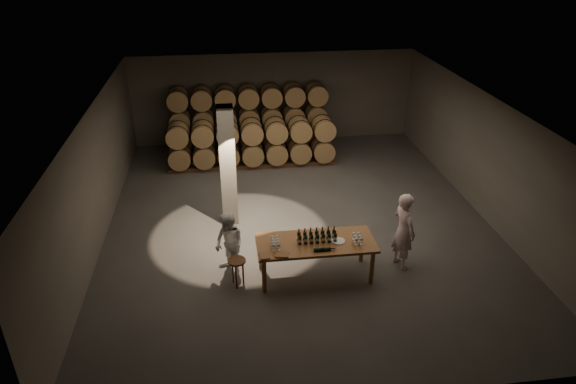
{
  "coord_description": "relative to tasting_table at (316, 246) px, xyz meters",
  "views": [
    {
      "loc": [
        -1.84,
        -11.8,
        6.98
      ],
      "look_at": [
        -0.34,
        -0.44,
        1.1
      ],
      "focal_mm": 32.0,
      "sensor_mm": 36.0,
      "label": 1
    }
  ],
  "objects": [
    {
      "name": "tasting_table",
      "position": [
        0.0,
        0.0,
        0.0
      ],
      "size": [
        2.6,
        1.1,
        0.9
      ],
      "color": "brown",
      "rests_on": "ground"
    },
    {
      "name": "barrel_stack_front",
      "position": [
        -0.96,
        6.3,
        0.03
      ],
      "size": [
        5.48,
        0.95,
        1.57
      ],
      "color": "#54311D",
      "rests_on": "ground"
    },
    {
      "name": "person_woman",
      "position": [
        -1.88,
        0.37,
        -0.04
      ],
      "size": [
        0.9,
        0.93,
        1.52
      ],
      "primitive_type": "imported",
      "rotation": [
        0.0,
        0.0,
        -0.94
      ],
      "color": "white",
      "rests_on": "ground"
    },
    {
      "name": "lying_bottles",
      "position": [
        0.08,
        -0.37,
        0.14
      ],
      "size": [
        0.46,
        0.08,
        0.08
      ],
      "color": "black",
      "rests_on": "tasting_table"
    },
    {
      "name": "barrel_stack_back",
      "position": [
        -0.96,
        7.7,
        0.4
      ],
      "size": [
        5.48,
        0.95,
        2.31
      ],
      "color": "#54311D",
      "rests_on": "ground"
    },
    {
      "name": "plate",
      "position": [
        0.49,
        -0.04,
        0.11
      ],
      "size": [
        0.3,
        0.3,
        0.02
      ],
      "primitive_type": "cylinder",
      "color": "white",
      "rests_on": "tasting_table"
    },
    {
      "name": "notebook_corner",
      "position": [
        -1.16,
        -0.41,
        0.12
      ],
      "size": [
        0.23,
        0.28,
        0.02
      ],
      "primitive_type": "cube",
      "rotation": [
        0.0,
        0.0,
        0.1
      ],
      "color": "brown",
      "rests_on": "tasting_table"
    },
    {
      "name": "glass_cluster_right",
      "position": [
        0.9,
        -0.12,
        0.23
      ],
      "size": [
        0.2,
        0.31,
        0.18
      ],
      "color": "silver",
      "rests_on": "tasting_table"
    },
    {
      "name": "room",
      "position": [
        -1.8,
        2.7,
        0.8
      ],
      "size": [
        12.0,
        12.0,
        12.0
      ],
      "color": "#504D4B",
      "rests_on": "ground"
    },
    {
      "name": "person_man",
      "position": [
        2.04,
        0.15,
        0.13
      ],
      "size": [
        0.64,
        0.78,
        1.86
      ],
      "primitive_type": "imported",
      "rotation": [
        0.0,
        0.0,
        1.89
      ],
      "color": "white",
      "rests_on": "ground"
    },
    {
      "name": "notebook_near",
      "position": [
        -0.79,
        -0.42,
        0.12
      ],
      "size": [
        0.31,
        0.26,
        0.03
      ],
      "primitive_type": "cube",
      "rotation": [
        0.0,
        0.0,
        -0.16
      ],
      "color": "brown",
      "rests_on": "tasting_table"
    },
    {
      "name": "pen",
      "position": [
        -0.71,
        -0.4,
        0.11
      ],
      "size": [
        0.15,
        0.05,
        0.01
      ],
      "primitive_type": "cylinder",
      "rotation": [
        0.0,
        1.57,
        0.28
      ],
      "color": "black",
      "rests_on": "tasting_table"
    },
    {
      "name": "glass_cluster_left",
      "position": [
        -0.9,
        -0.06,
        0.23
      ],
      "size": [
        0.19,
        0.41,
        0.17
      ],
      "color": "silver",
      "rests_on": "tasting_table"
    },
    {
      "name": "bottle_cluster",
      "position": [
        0.03,
        0.03,
        0.21
      ],
      "size": [
        0.86,
        0.23,
        0.31
      ],
      "color": "black",
      "rests_on": "tasting_table"
    },
    {
      "name": "stool",
      "position": [
        -1.74,
        -0.11,
        -0.26
      ],
      "size": [
        0.39,
        0.39,
        0.66
      ],
      "rotation": [
        0.0,
        0.0,
        -0.24
      ],
      "color": "#54311D",
      "rests_on": "ground"
    }
  ]
}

